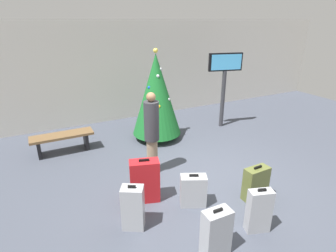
{
  "coord_description": "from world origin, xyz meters",
  "views": [
    {
      "loc": [
        -2.8,
        -3.74,
        3.06
      ],
      "look_at": [
        -0.33,
        1.14,
        0.9
      ],
      "focal_mm": 28.91,
      "sensor_mm": 36.0,
      "label": 1
    }
  ],
  "objects_px": {
    "suitcase_1": "(145,181)",
    "suitcase_5": "(193,191)",
    "traveller_0": "(152,132)",
    "suitcase_2": "(259,211)",
    "waiting_bench": "(62,139)",
    "holiday_tree": "(156,95)",
    "flight_info_kiosk": "(225,76)",
    "suitcase_0": "(216,233)",
    "suitcase_3": "(133,208)",
    "suitcase_4": "(256,183)"
  },
  "relations": [
    {
      "from": "traveller_0",
      "to": "waiting_bench",
      "type": "bearing_deg",
      "value": 130.91
    },
    {
      "from": "traveller_0",
      "to": "suitcase_2",
      "type": "relative_size",
      "value": 2.32
    },
    {
      "from": "suitcase_4",
      "to": "suitcase_3",
      "type": "bearing_deg",
      "value": 172.37
    },
    {
      "from": "traveller_0",
      "to": "suitcase_5",
      "type": "distance_m",
      "value": 1.5
    },
    {
      "from": "holiday_tree",
      "to": "suitcase_4",
      "type": "height_order",
      "value": "holiday_tree"
    },
    {
      "from": "traveller_0",
      "to": "suitcase_4",
      "type": "xyz_separation_m",
      "value": [
        1.28,
        -1.69,
        -0.62
      ]
    },
    {
      "from": "holiday_tree",
      "to": "suitcase_3",
      "type": "bearing_deg",
      "value": -120.69
    },
    {
      "from": "waiting_bench",
      "to": "suitcase_1",
      "type": "bearing_deg",
      "value": -68.12
    },
    {
      "from": "suitcase_3",
      "to": "suitcase_0",
      "type": "bearing_deg",
      "value": -50.07
    },
    {
      "from": "holiday_tree",
      "to": "suitcase_5",
      "type": "bearing_deg",
      "value": -102.39
    },
    {
      "from": "waiting_bench",
      "to": "suitcase_1",
      "type": "xyz_separation_m",
      "value": [
        1.07,
        -2.66,
        0.04
      ]
    },
    {
      "from": "waiting_bench",
      "to": "suitcase_0",
      "type": "relative_size",
      "value": 1.94
    },
    {
      "from": "traveller_0",
      "to": "suitcase_1",
      "type": "bearing_deg",
      "value": -121.49
    },
    {
      "from": "suitcase_0",
      "to": "suitcase_1",
      "type": "bearing_deg",
      "value": 104.79
    },
    {
      "from": "traveller_0",
      "to": "holiday_tree",
      "type": "bearing_deg",
      "value": 62.34
    },
    {
      "from": "waiting_bench",
      "to": "suitcase_0",
      "type": "height_order",
      "value": "suitcase_0"
    },
    {
      "from": "holiday_tree",
      "to": "suitcase_2",
      "type": "height_order",
      "value": "holiday_tree"
    },
    {
      "from": "flight_info_kiosk",
      "to": "traveller_0",
      "type": "relative_size",
      "value": 1.25
    },
    {
      "from": "suitcase_1",
      "to": "holiday_tree",
      "type": "bearing_deg",
      "value": 60.98
    },
    {
      "from": "holiday_tree",
      "to": "waiting_bench",
      "type": "height_order",
      "value": "holiday_tree"
    },
    {
      "from": "flight_info_kiosk",
      "to": "suitcase_1",
      "type": "distance_m",
      "value": 4.36
    },
    {
      "from": "suitcase_2",
      "to": "suitcase_4",
      "type": "relative_size",
      "value": 1.13
    },
    {
      "from": "flight_info_kiosk",
      "to": "suitcase_4",
      "type": "bearing_deg",
      "value": -117.63
    },
    {
      "from": "waiting_bench",
      "to": "suitcase_5",
      "type": "xyz_separation_m",
      "value": [
        1.76,
        -3.16,
        -0.07
      ]
    },
    {
      "from": "traveller_0",
      "to": "suitcase_1",
      "type": "height_order",
      "value": "traveller_0"
    },
    {
      "from": "holiday_tree",
      "to": "waiting_bench",
      "type": "relative_size",
      "value": 1.66
    },
    {
      "from": "flight_info_kiosk",
      "to": "holiday_tree",
      "type": "bearing_deg",
      "value": 178.56
    },
    {
      "from": "flight_info_kiosk",
      "to": "suitcase_3",
      "type": "xyz_separation_m",
      "value": [
        -3.9,
        -2.92,
        -1.19
      ]
    },
    {
      "from": "flight_info_kiosk",
      "to": "suitcase_5",
      "type": "height_order",
      "value": "flight_info_kiosk"
    },
    {
      "from": "suitcase_1",
      "to": "suitcase_3",
      "type": "bearing_deg",
      "value": -127.27
    },
    {
      "from": "waiting_bench",
      "to": "suitcase_0",
      "type": "xyz_separation_m",
      "value": [
        1.48,
        -4.21,
        -0.0
      ]
    },
    {
      "from": "flight_info_kiosk",
      "to": "waiting_bench",
      "type": "height_order",
      "value": "flight_info_kiosk"
    },
    {
      "from": "holiday_tree",
      "to": "traveller_0",
      "type": "distance_m",
      "value": 1.81
    },
    {
      "from": "suitcase_2",
      "to": "suitcase_3",
      "type": "distance_m",
      "value": 1.92
    },
    {
      "from": "traveller_0",
      "to": "suitcase_0",
      "type": "height_order",
      "value": "traveller_0"
    },
    {
      "from": "traveller_0",
      "to": "suitcase_2",
      "type": "height_order",
      "value": "traveller_0"
    },
    {
      "from": "waiting_bench",
      "to": "traveller_0",
      "type": "bearing_deg",
      "value": -49.09
    },
    {
      "from": "suitcase_0",
      "to": "suitcase_3",
      "type": "height_order",
      "value": "suitcase_3"
    },
    {
      "from": "flight_info_kiosk",
      "to": "suitcase_3",
      "type": "relative_size",
      "value": 2.86
    },
    {
      "from": "holiday_tree",
      "to": "suitcase_5",
      "type": "height_order",
      "value": "holiday_tree"
    },
    {
      "from": "flight_info_kiosk",
      "to": "suitcase_5",
      "type": "distance_m",
      "value": 4.19
    },
    {
      "from": "suitcase_1",
      "to": "suitcase_5",
      "type": "relative_size",
      "value": 1.35
    },
    {
      "from": "waiting_bench",
      "to": "traveller_0",
      "type": "distance_m",
      "value": 2.48
    },
    {
      "from": "suitcase_5",
      "to": "flight_info_kiosk",
      "type": "bearing_deg",
      "value": 45.85
    },
    {
      "from": "waiting_bench",
      "to": "suitcase_1",
      "type": "distance_m",
      "value": 2.86
    },
    {
      "from": "traveller_0",
      "to": "suitcase_5",
      "type": "bearing_deg",
      "value": -82.12
    },
    {
      "from": "suitcase_0",
      "to": "suitcase_5",
      "type": "xyz_separation_m",
      "value": [
        0.29,
        1.05,
        -0.07
      ]
    },
    {
      "from": "holiday_tree",
      "to": "traveller_0",
      "type": "xyz_separation_m",
      "value": [
        -0.83,
        -1.58,
        -0.29
      ]
    },
    {
      "from": "traveller_0",
      "to": "suitcase_2",
      "type": "xyz_separation_m",
      "value": [
        0.74,
        -2.32,
        -0.57
      ]
    },
    {
      "from": "suitcase_1",
      "to": "suitcase_5",
      "type": "bearing_deg",
      "value": -35.96
    }
  ]
}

